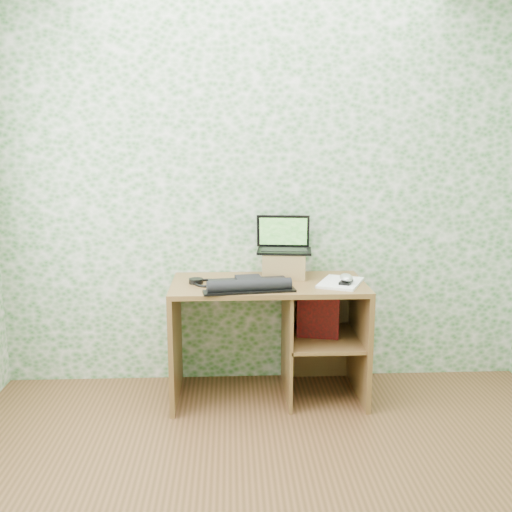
{
  "coord_description": "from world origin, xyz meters",
  "views": [
    {
      "loc": [
        -0.23,
        -1.99,
        1.61
      ],
      "look_at": [
        -0.08,
        1.39,
        0.93
      ],
      "focal_mm": 40.0,
      "sensor_mm": 36.0,
      "label": 1
    }
  ],
  "objects_px": {
    "keyboard": "(249,285)",
    "laptop": "(284,243)",
    "notepad": "(340,283)",
    "desk": "(280,322)",
    "riser": "(284,264)"
  },
  "relations": [
    {
      "from": "desk",
      "to": "keyboard",
      "type": "distance_m",
      "value": 0.4
    },
    {
      "from": "desk",
      "to": "notepad",
      "type": "distance_m",
      "value": 0.46
    },
    {
      "from": "notepad",
      "to": "desk",
      "type": "bearing_deg",
      "value": -169.11
    },
    {
      "from": "laptop",
      "to": "riser",
      "type": "bearing_deg",
      "value": -83.2
    },
    {
      "from": "laptop",
      "to": "notepad",
      "type": "relative_size",
      "value": 1.13
    },
    {
      "from": "riser",
      "to": "laptop",
      "type": "relative_size",
      "value": 0.74
    },
    {
      "from": "laptop",
      "to": "keyboard",
      "type": "relative_size",
      "value": 0.67
    },
    {
      "from": "notepad",
      "to": "keyboard",
      "type": "bearing_deg",
      "value": -145.95
    },
    {
      "from": "keyboard",
      "to": "notepad",
      "type": "xyz_separation_m",
      "value": [
        0.57,
        0.1,
        -0.02
      ]
    },
    {
      "from": "keyboard",
      "to": "laptop",
      "type": "bearing_deg",
      "value": 47.02
    },
    {
      "from": "laptop",
      "to": "notepad",
      "type": "height_order",
      "value": "laptop"
    },
    {
      "from": "laptop",
      "to": "notepad",
      "type": "distance_m",
      "value": 0.46
    },
    {
      "from": "laptop",
      "to": "keyboard",
      "type": "bearing_deg",
      "value": -118.42
    },
    {
      "from": "laptop",
      "to": "keyboard",
      "type": "distance_m",
      "value": 0.45
    },
    {
      "from": "riser",
      "to": "notepad",
      "type": "bearing_deg",
      "value": -31.67
    }
  ]
}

